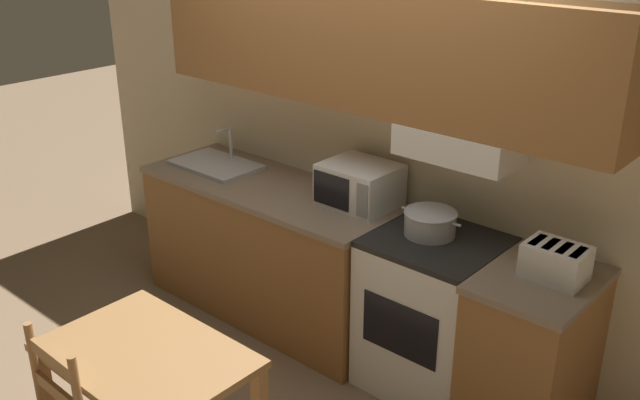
{
  "coord_description": "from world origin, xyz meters",
  "views": [
    {
      "loc": [
        2.35,
        -3.22,
        2.51
      ],
      "look_at": [
        0.05,
        -0.58,
        1.04
      ],
      "focal_mm": 40.0,
      "sensor_mm": 36.0,
      "label": 1
    }
  ],
  "objects_px": {
    "stove_range": "(432,313)",
    "microwave": "(360,185)",
    "dining_table": "(148,378)",
    "cooking_pot": "(430,222)",
    "sink_basin": "(216,164)",
    "toaster": "(555,262)"
  },
  "relations": [
    {
      "from": "stove_range",
      "to": "microwave",
      "type": "bearing_deg",
      "value": 170.47
    },
    {
      "from": "dining_table",
      "to": "cooking_pot",
      "type": "bearing_deg",
      "value": 74.23
    },
    {
      "from": "stove_range",
      "to": "sink_basin",
      "type": "height_order",
      "value": "sink_basin"
    },
    {
      "from": "cooking_pot",
      "to": "sink_basin",
      "type": "xyz_separation_m",
      "value": [
        -1.64,
        -0.05,
        -0.05
      ]
    },
    {
      "from": "cooking_pot",
      "to": "dining_table",
      "type": "relative_size",
      "value": 0.4
    },
    {
      "from": "toaster",
      "to": "sink_basin",
      "type": "bearing_deg",
      "value": -179.39
    },
    {
      "from": "microwave",
      "to": "toaster",
      "type": "xyz_separation_m",
      "value": [
        1.22,
        -0.09,
        -0.04
      ]
    },
    {
      "from": "cooking_pot",
      "to": "dining_table",
      "type": "distance_m",
      "value": 1.61
    },
    {
      "from": "microwave",
      "to": "cooking_pot",
      "type": "bearing_deg",
      "value": -7.82
    },
    {
      "from": "sink_basin",
      "to": "dining_table",
      "type": "relative_size",
      "value": 0.65
    },
    {
      "from": "sink_basin",
      "to": "stove_range",
      "type": "bearing_deg",
      "value": 0.62
    },
    {
      "from": "toaster",
      "to": "cooking_pot",
      "type": "bearing_deg",
      "value": 178.26
    },
    {
      "from": "stove_range",
      "to": "dining_table",
      "type": "bearing_deg",
      "value": -108.44
    },
    {
      "from": "cooking_pot",
      "to": "toaster",
      "type": "height_order",
      "value": "toaster"
    },
    {
      "from": "dining_table",
      "to": "toaster",
      "type": "bearing_deg",
      "value": 53.03
    },
    {
      "from": "stove_range",
      "to": "cooking_pot",
      "type": "relative_size",
      "value": 2.46
    },
    {
      "from": "dining_table",
      "to": "sink_basin",
      "type": "bearing_deg",
      "value": 129.64
    },
    {
      "from": "stove_range",
      "to": "sink_basin",
      "type": "bearing_deg",
      "value": -179.38
    },
    {
      "from": "sink_basin",
      "to": "toaster",
      "type": "bearing_deg",
      "value": 0.61
    },
    {
      "from": "microwave",
      "to": "sink_basin",
      "type": "height_order",
      "value": "microwave"
    },
    {
      "from": "microwave",
      "to": "sink_basin",
      "type": "xyz_separation_m",
      "value": [
        -1.12,
        -0.12,
        -0.11
      ]
    },
    {
      "from": "microwave",
      "to": "toaster",
      "type": "height_order",
      "value": "microwave"
    }
  ]
}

